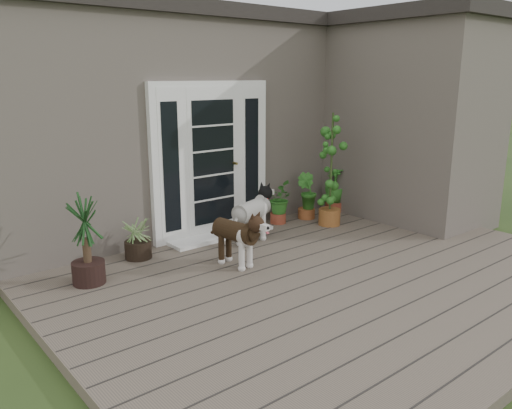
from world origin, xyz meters
TOP-DOWN VIEW (x-y plane):
  - deck at (0.00, 0.40)m, footprint 6.20×4.60m
  - house_main at (0.00, 4.65)m, footprint 7.40×4.00m
  - roof_main at (0.00, 4.65)m, footprint 7.60×4.20m
  - house_wing at (2.90, 1.50)m, footprint 1.60×2.40m
  - roof_wing at (2.90, 1.50)m, footprint 1.80×2.60m
  - door_unit at (-0.20, 2.60)m, footprint 1.90×0.14m
  - door_step at (-0.20, 2.40)m, footprint 1.60×0.40m
  - brindle_dog at (-0.73, 1.37)m, footprint 0.43×0.79m
  - white_dog at (-0.04, 1.92)m, footprint 0.87×0.58m
  - spider_plant at (-1.51, 2.35)m, footprint 0.61×0.61m
  - yucca at (-2.30, 1.96)m, footprint 0.90×0.90m
  - herb_a at (0.88, 2.40)m, footprint 0.62×0.62m
  - herb_b at (1.41, 2.32)m, footprint 0.44×0.44m
  - herb_c at (2.09, 2.34)m, footprint 0.53×0.53m
  - sapling at (1.42, 1.84)m, footprint 0.59×0.59m
  - clog_left at (-0.07, 2.04)m, footprint 0.26×0.35m
  - clog_right at (0.07, 2.16)m, footprint 0.15×0.30m

SIDE VIEW (x-z plane):
  - deck at x=0.00m, z-range 0.00..0.12m
  - door_step at x=-0.20m, z-range 0.12..0.17m
  - clog_right at x=0.07m, z-range 0.12..0.21m
  - clog_left at x=-0.07m, z-range 0.12..0.21m
  - herb_b at x=1.41m, z-range 0.12..0.64m
  - herb_a at x=0.88m, z-range 0.12..0.68m
  - spider_plant at x=-1.51m, z-range 0.12..0.71m
  - brindle_dog at x=-0.73m, z-range 0.12..0.75m
  - herb_c at x=2.09m, z-range 0.12..0.75m
  - white_dog at x=-0.04m, z-range 0.12..0.79m
  - yucca at x=-2.30m, z-range 0.12..1.10m
  - sapling at x=1.42m, z-range 0.12..1.88m
  - door_unit at x=-0.20m, z-range 0.12..2.27m
  - house_main at x=0.00m, z-range 0.00..3.10m
  - house_wing at x=2.90m, z-range 0.00..3.10m
  - roof_main at x=0.00m, z-range 3.10..3.30m
  - roof_wing at x=2.90m, z-range 3.10..3.30m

